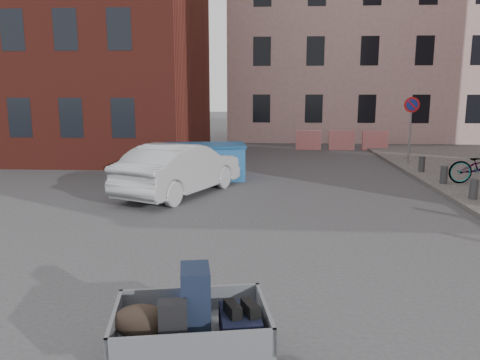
{
  "coord_description": "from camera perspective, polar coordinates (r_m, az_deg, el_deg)",
  "views": [
    {
      "loc": [
        0.49,
        -9.3,
        2.99
      ],
      "look_at": [
        -0.14,
        0.61,
        1.1
      ],
      "focal_mm": 35.0,
      "sensor_mm": 36.0,
      "label": 1
    }
  ],
  "objects": [
    {
      "name": "silver_car",
      "position": [
        13.8,
        -7.26,
        1.37
      ],
      "size": [
        3.3,
        4.85,
        1.51
      ],
      "primitive_type": "imported",
      "rotation": [
        0.0,
        0.0,
        2.73
      ],
      "color": "#A0A2A7",
      "rests_on": "ground"
    },
    {
      "name": "no_parking_sign",
      "position": [
        19.6,
        20.13,
        7.28
      ],
      "size": [
        0.6,
        0.09,
        2.65
      ],
      "color": "gray",
      "rests_on": "sidewalk"
    },
    {
      "name": "bollards",
      "position": [
        14.09,
        26.6,
        -1.0
      ],
      "size": [
        0.22,
        9.02,
        0.55
      ],
      "color": "#3A3A3D",
      "rests_on": "sidewalk"
    },
    {
      "name": "building_brick",
      "position": [
        24.57,
        -20.36,
        19.54
      ],
      "size": [
        12.0,
        10.0,
        14.0
      ],
      "primitive_type": "cube",
      "color": "#591E16",
      "rests_on": "ground"
    },
    {
      "name": "building_pink",
      "position": [
        32.04,
        14.19,
        17.66
      ],
      "size": [
        16.0,
        8.0,
        14.0
      ],
      "primitive_type": "cube",
      "color": "tan",
      "rests_on": "ground"
    },
    {
      "name": "ground",
      "position": [
        9.78,
        0.61,
        -7.03
      ],
      "size": [
        120.0,
        120.0,
        0.0
      ],
      "primitive_type": "plane",
      "color": "#38383A",
      "rests_on": "ground"
    },
    {
      "name": "barriers",
      "position": [
        24.71,
        12.3,
        4.75
      ],
      "size": [
        4.7,
        0.18,
        1.0
      ],
      "color": "red",
      "rests_on": "ground"
    },
    {
      "name": "trailer",
      "position": [
        5.13,
        -6.09,
        -16.98
      ],
      "size": [
        1.77,
        1.92,
        1.2
      ],
      "rotation": [
        0.0,
        0.0,
        0.18
      ],
      "color": "black",
      "rests_on": "ground"
    },
    {
      "name": "dumpster",
      "position": [
        16.14,
        -4.56,
        2.27
      ],
      "size": [
        3.09,
        1.92,
        1.21
      ],
      "rotation": [
        0.0,
        0.0,
        0.15
      ],
      "color": "#205B9A",
      "rests_on": "ground"
    }
  ]
}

